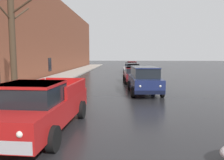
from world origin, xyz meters
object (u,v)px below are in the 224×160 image
suv_darkblue_parked_kerbside_close (144,79)px  sedan_silver_queued_behind_truck (130,67)px  bare_tree_second_along_sidewalk (13,32)px  sedan_maroon_parked_kerbside_mid (133,75)px  sedan_black_parked_far_down_block (133,70)px  pickup_truck_red_approaching_near_lane (41,106)px  sedan_red_at_far_intersection (132,65)px

suv_darkblue_parked_kerbside_close → sedan_silver_queued_behind_truck: suv_darkblue_parked_kerbside_close is taller
suv_darkblue_parked_kerbside_close → sedan_silver_queued_behind_truck: (-0.44, 18.65, -0.24)m
bare_tree_second_along_sidewalk → sedan_maroon_parked_kerbside_mid: size_ratio=1.64×
bare_tree_second_along_sidewalk → sedan_black_parked_far_down_block: 18.24m
pickup_truck_red_approaching_near_lane → sedan_silver_queued_behind_truck: (3.72, 26.51, -0.13)m
sedan_red_at_far_intersection → sedan_maroon_parked_kerbside_mid: bearing=-91.4°
suv_darkblue_parked_kerbside_close → sedan_silver_queued_behind_truck: size_ratio=1.12×
pickup_truck_red_approaching_near_lane → sedan_red_at_far_intersection: size_ratio=1.39×
sedan_maroon_parked_kerbside_mid → sedan_black_parked_far_down_block: 6.70m
suv_darkblue_parked_kerbside_close → sedan_maroon_parked_kerbside_mid: bearing=94.6°
bare_tree_second_along_sidewalk → sedan_red_at_far_intersection: (6.97, 28.70, -3.00)m
sedan_black_parked_far_down_block → sedan_silver_queued_behind_truck: (-0.23, 5.91, -0.00)m
sedan_silver_queued_behind_truck → sedan_red_at_far_intersection: same height
bare_tree_second_along_sidewalk → sedan_maroon_parked_kerbside_mid: (6.51, 9.97, -3.00)m
pickup_truck_red_approaching_near_lane → sedan_maroon_parked_kerbside_mid: pickup_truck_red_approaching_near_lane is taller
sedan_maroon_parked_kerbside_mid → sedan_black_parked_far_down_block: bearing=87.6°
suv_darkblue_parked_kerbside_close → sedan_red_at_far_intersection: 24.77m
pickup_truck_red_approaching_near_lane → sedan_red_at_far_intersection: bearing=82.8°
sedan_black_parked_far_down_block → sedan_red_at_far_intersection: same height
suv_darkblue_parked_kerbside_close → sedan_red_at_far_intersection: (-0.03, 24.77, -0.24)m
pickup_truck_red_approaching_near_lane → sedan_maroon_parked_kerbside_mid: (3.67, 13.90, -0.13)m
suv_darkblue_parked_kerbside_close → sedan_maroon_parked_kerbside_mid: (-0.49, 6.04, -0.24)m
bare_tree_second_along_sidewalk → sedan_maroon_parked_kerbside_mid: bearing=56.9°
bare_tree_second_along_sidewalk → sedan_silver_queued_behind_truck: bare_tree_second_along_sidewalk is taller
sedan_maroon_parked_kerbside_mid → pickup_truck_red_approaching_near_lane: bearing=-104.8°
sedan_maroon_parked_kerbside_mid → sedan_silver_queued_behind_truck: size_ratio=1.00×
suv_darkblue_parked_kerbside_close → sedan_maroon_parked_kerbside_mid: suv_darkblue_parked_kerbside_close is taller
suv_darkblue_parked_kerbside_close → bare_tree_second_along_sidewalk: bearing=-150.7°
pickup_truck_red_approaching_near_lane → sedan_black_parked_far_down_block: bearing=79.1°
suv_darkblue_parked_kerbside_close → sedan_maroon_parked_kerbside_mid: size_ratio=1.11×
bare_tree_second_along_sidewalk → sedan_black_parked_far_down_block: bare_tree_second_along_sidewalk is taller
pickup_truck_red_approaching_near_lane → sedan_silver_queued_behind_truck: 26.77m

